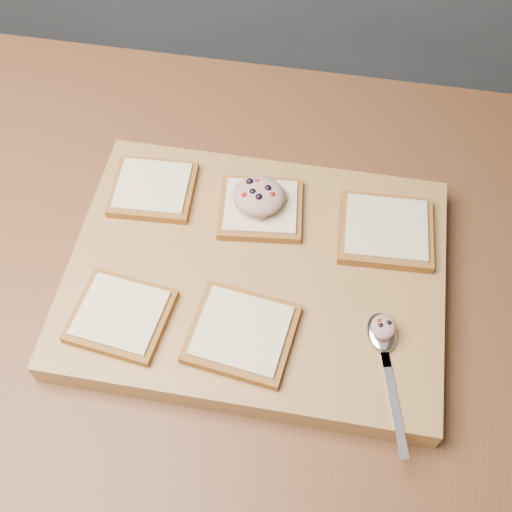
{
  "coord_description": "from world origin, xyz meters",
  "views": [
    {
      "loc": [
        0.21,
        -0.44,
        1.63
      ],
      "look_at": [
        0.13,
        -0.02,
        0.97
      ],
      "focal_mm": 45.0,
      "sensor_mm": 36.0,
      "label": 1
    }
  ],
  "objects_px": {
    "cutting_board": "(256,275)",
    "bread_far_center": "(261,208)",
    "tuna_salad_dollop": "(259,196)",
    "spoon": "(383,342)"
  },
  "relations": [
    {
      "from": "cutting_board",
      "to": "bread_far_center",
      "type": "bearing_deg",
      "value": 95.77
    },
    {
      "from": "cutting_board",
      "to": "tuna_salad_dollop",
      "type": "distance_m",
      "value": 0.1
    },
    {
      "from": "cutting_board",
      "to": "tuna_salad_dollop",
      "type": "bearing_deg",
      "value": 97.72
    },
    {
      "from": "bread_far_center",
      "to": "spoon",
      "type": "xyz_separation_m",
      "value": [
        0.17,
        -0.17,
        -0.0
      ]
    },
    {
      "from": "bread_far_center",
      "to": "spoon",
      "type": "distance_m",
      "value": 0.24
    },
    {
      "from": "bread_far_center",
      "to": "tuna_salad_dollop",
      "type": "xyz_separation_m",
      "value": [
        -0.0,
        0.0,
        0.02
      ]
    },
    {
      "from": "bread_far_center",
      "to": "tuna_salad_dollop",
      "type": "bearing_deg",
      "value": 152.6
    },
    {
      "from": "bread_far_center",
      "to": "cutting_board",
      "type": "bearing_deg",
      "value": -84.23
    },
    {
      "from": "spoon",
      "to": "bread_far_center",
      "type": "bearing_deg",
      "value": 136.19
    },
    {
      "from": "cutting_board",
      "to": "bread_far_center",
      "type": "relative_size",
      "value": 3.96
    }
  ]
}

